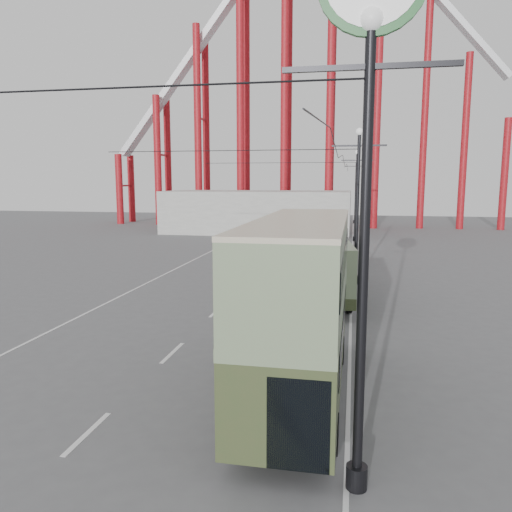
% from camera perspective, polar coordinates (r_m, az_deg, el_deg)
% --- Properties ---
extents(ground, '(160.00, 160.00, 0.00)m').
position_cam_1_polar(ground, '(15.10, -11.36, -16.07)').
color(ground, '#555558').
rests_on(ground, ground).
extents(road_markings, '(12.52, 120.00, 0.01)m').
position_cam_1_polar(road_markings, '(33.53, 0.13, -2.13)').
color(road_markings, silver).
rests_on(road_markings, ground).
extents(lamp_post_near, '(3.20, 0.44, 10.80)m').
position_cam_1_polar(lamp_post_near, '(9.77, 12.81, 17.81)').
color(lamp_post_near, black).
rests_on(lamp_post_near, ground).
extents(lamp_post_mid, '(3.20, 0.44, 9.32)m').
position_cam_1_polar(lamp_post_mid, '(30.68, 11.50, 5.49)').
color(lamp_post_mid, black).
rests_on(lamp_post_mid, ground).
extents(lamp_post_far, '(3.20, 0.44, 9.32)m').
position_cam_1_polar(lamp_post_far, '(52.67, 11.36, 6.74)').
color(lamp_post_far, black).
rests_on(lamp_post_far, ground).
extents(lamp_post_distant, '(3.20, 0.44, 9.32)m').
position_cam_1_polar(lamp_post_distant, '(74.66, 11.31, 7.25)').
color(lamp_post_distant, black).
rests_on(lamp_post_distant, ground).
extents(roller_coaster, '(52.95, 5.00, 55.48)m').
position_cam_1_polar(roller_coaster, '(71.93, 4.82, 21.99)').
color(roller_coaster, maroon).
rests_on(roller_coaster, ground).
extents(fairground_shed, '(22.00, 10.00, 5.00)m').
position_cam_1_polar(fairground_shed, '(60.83, 0.25, 5.09)').
color(fairground_shed, '#9A9B96').
rests_on(fairground_shed, ground).
extents(double_decker_bus, '(2.48, 9.70, 5.21)m').
position_cam_1_polar(double_decker_bus, '(14.46, 5.13, -4.81)').
color(double_decker_bus, '#374525').
rests_on(double_decker_bus, ground).
extents(single_decker_green, '(3.96, 11.74, 3.26)m').
position_cam_1_polar(single_decker_green, '(27.76, 7.35, -0.62)').
color(single_decker_green, gray).
rests_on(single_decker_green, ground).
extents(single_decker_cream, '(2.60, 8.90, 2.74)m').
position_cam_1_polar(single_decker_cream, '(39.32, 8.07, 1.65)').
color(single_decker_cream, '#C2B79C').
rests_on(single_decker_cream, ground).
extents(pedestrian, '(0.62, 0.41, 1.69)m').
position_cam_1_polar(pedestrian, '(25.52, -2.10, -3.64)').
color(pedestrian, black).
rests_on(pedestrian, ground).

